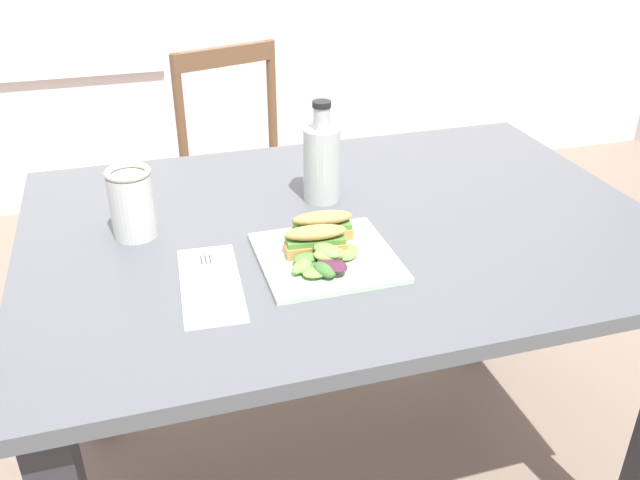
# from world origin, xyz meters

# --- Properties ---
(ground_plane) EXTENTS (9.43, 9.43, 0.00)m
(ground_plane) POSITION_xyz_m (0.00, 0.00, 0.00)
(ground_plane) COLOR #7A6B5B
(dining_table) EXTENTS (1.28, 0.90, 0.74)m
(dining_table) POSITION_xyz_m (-0.03, -0.10, 0.62)
(dining_table) COLOR #51565B
(dining_table) RESTS_ON ground
(chair_wooden_far) EXTENTS (0.50, 0.50, 0.87)m
(chair_wooden_far) POSITION_xyz_m (-0.05, 0.80, 0.45)
(chair_wooden_far) COLOR brown
(chair_wooden_far) RESTS_ON ground
(plate_lunch) EXTENTS (0.25, 0.25, 0.01)m
(plate_lunch) POSITION_xyz_m (-0.11, -0.24, 0.74)
(plate_lunch) COLOR beige
(plate_lunch) RESTS_ON dining_table
(sandwich_half_front) EXTENTS (0.12, 0.06, 0.06)m
(sandwich_half_front) POSITION_xyz_m (-0.12, -0.22, 0.78)
(sandwich_half_front) COLOR tan
(sandwich_half_front) RESTS_ON plate_lunch
(sandwich_half_back) EXTENTS (0.12, 0.06, 0.06)m
(sandwich_half_back) POSITION_xyz_m (-0.10, -0.17, 0.78)
(sandwich_half_back) COLOR tan
(sandwich_half_back) RESTS_ON plate_lunch
(salad_mixed_greens) EXTENTS (0.16, 0.12, 0.03)m
(salad_mixed_greens) POSITION_xyz_m (-0.13, -0.28, 0.76)
(salad_mixed_greens) COLOR #3D7033
(salad_mixed_greens) RESTS_ON plate_lunch
(napkin_folded) EXTENTS (0.12, 0.26, 0.00)m
(napkin_folded) POSITION_xyz_m (-0.33, -0.26, 0.74)
(napkin_folded) COLOR white
(napkin_folded) RESTS_ON dining_table
(fork_on_napkin) EXTENTS (0.03, 0.19, 0.00)m
(fork_on_napkin) POSITION_xyz_m (-0.32, -0.24, 0.75)
(fork_on_napkin) COLOR silver
(fork_on_napkin) RESTS_ON napkin_folded
(bottle_cold_brew) EXTENTS (0.08, 0.08, 0.22)m
(bottle_cold_brew) POSITION_xyz_m (-0.04, 0.02, 0.82)
(bottle_cold_brew) COLOR black
(bottle_cold_brew) RESTS_ON dining_table
(mason_jar_iced_tea) EXTENTS (0.09, 0.09, 0.14)m
(mason_jar_iced_tea) POSITION_xyz_m (-0.44, -0.04, 0.80)
(mason_jar_iced_tea) COLOR gold
(mason_jar_iced_tea) RESTS_ON dining_table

